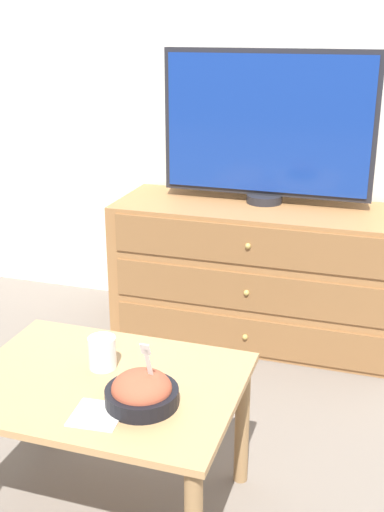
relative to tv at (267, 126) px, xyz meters
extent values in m
plane|color=#70665B|center=(0.10, 0.19, -0.94)|extent=(12.00, 12.00, 0.00)
cube|color=white|center=(0.10, 0.21, 0.36)|extent=(12.00, 0.05, 2.60)
cube|color=#9E6B3D|center=(0.00, -0.07, -0.63)|extent=(1.26, 0.45, 0.61)
cube|color=brown|center=(0.00, -0.30, -0.84)|extent=(1.16, 0.01, 0.16)
sphere|color=tan|center=(0.00, -0.30, -0.84)|extent=(0.02, 0.02, 0.02)
cube|color=brown|center=(0.00, -0.30, -0.63)|extent=(1.16, 0.01, 0.16)
sphere|color=tan|center=(0.00, -0.30, -0.63)|extent=(0.02, 0.02, 0.02)
cube|color=brown|center=(0.00, -0.30, -0.43)|extent=(1.16, 0.01, 0.16)
sphere|color=tan|center=(0.00, -0.30, -0.43)|extent=(0.02, 0.02, 0.02)
cylinder|color=#232328|center=(0.00, 0.00, -0.31)|extent=(0.15, 0.15, 0.04)
cube|color=#232328|center=(0.00, 0.00, 0.01)|extent=(0.90, 0.04, 0.61)
cube|color=navy|center=(0.00, -0.02, 0.01)|extent=(0.86, 0.01, 0.57)
cube|color=tan|center=(-0.17, -1.30, -0.52)|extent=(0.75, 0.56, 0.02)
cylinder|color=#9C7549|center=(-0.51, -1.06, -0.73)|extent=(0.04, 0.04, 0.41)
cylinder|color=#9C7549|center=(0.17, -1.06, -0.73)|extent=(0.04, 0.04, 0.41)
cylinder|color=black|center=(-0.03, -1.37, -0.48)|extent=(0.19, 0.19, 0.04)
ellipsoid|color=#AD4C33|center=(-0.03, -1.37, -0.46)|extent=(0.16, 0.16, 0.09)
cube|color=white|center=(0.00, -1.37, -0.41)|extent=(0.02, 0.07, 0.16)
cube|color=white|center=(0.00, -1.41, -0.33)|extent=(0.03, 0.02, 0.03)
cylinder|color=beige|center=(-0.20, -1.24, -0.48)|extent=(0.07, 0.07, 0.06)
cylinder|color=white|center=(-0.20, -1.24, -0.46)|extent=(0.08, 0.08, 0.09)
cube|color=silver|center=(-0.11, -1.46, -0.50)|extent=(0.13, 0.13, 0.00)
camera|label=1|loc=(0.53, -2.68, 0.41)|focal=45.00mm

